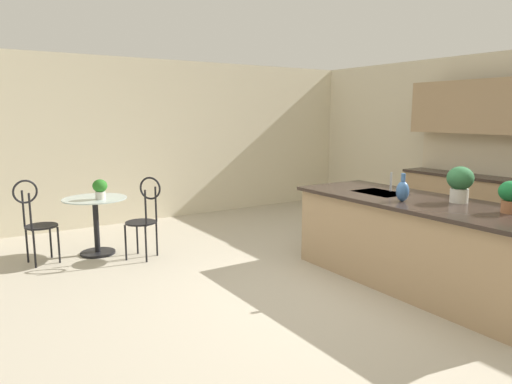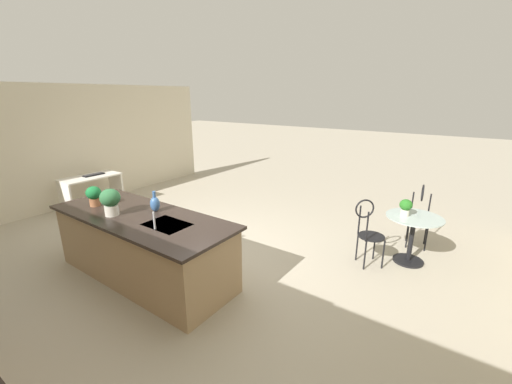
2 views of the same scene
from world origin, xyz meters
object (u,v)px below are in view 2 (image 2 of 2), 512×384
object	(u,v)px
potted_plant_on_table	(406,206)
vase_on_counter	(155,204)
chair_near_window	(420,213)
bistro_table	(412,235)
writing_desk	(92,186)
keyboard	(94,175)
potted_plant_counter_near	(110,200)
chair_by_island	(369,229)
potted_plant_counter_far	(94,195)

from	to	relation	value
potted_plant_on_table	vase_on_counter	distance (m)	3.62
chair_near_window	potted_plant_on_table	world-z (taller)	chair_near_window
potted_plant_on_table	bistro_table	bearing A→B (deg)	-163.38
writing_desk	potted_plant_on_table	world-z (taller)	potted_plant_on_table
keyboard	potted_plant_counter_near	bearing A→B (deg)	155.42
chair_near_window	keyboard	xyz separation A→B (m)	(6.32, 2.08, 0.18)
writing_desk	chair_near_window	bearing A→B (deg)	-160.88
bistro_table	chair_by_island	distance (m)	0.71
bistro_table	keyboard	distance (m)	6.49
potted_plant_counter_far	keyboard	bearing A→B (deg)	-27.89
chair_by_island	potted_plant_counter_near	world-z (taller)	potted_plant_counter_near
keyboard	potted_plant_on_table	xyz separation A→B (m)	(-6.20, -1.34, 0.13)
bistro_table	potted_plant_on_table	bearing A→B (deg)	16.62
keyboard	potted_plant_counter_near	world-z (taller)	potted_plant_counter_near
potted_plant_on_table	potted_plant_counter_near	size ratio (longest dim) A/B	0.70
chair_by_island	potted_plant_counter_near	distance (m)	3.64
chair_near_window	bistro_table	bearing A→B (deg)	91.66
potted_plant_counter_near	vase_on_counter	xyz separation A→B (m)	(-0.35, -0.43, -0.10)
chair_near_window	keyboard	world-z (taller)	chair_near_window
writing_desk	potted_plant_counter_far	size ratio (longest dim) A/B	4.11
bistro_table	potted_plant_counter_far	distance (m)	4.73
potted_plant_counter_far	potted_plant_counter_near	bearing A→B (deg)	172.71
chair_near_window	writing_desk	size ratio (longest dim) A/B	0.87
potted_plant_counter_near	vase_on_counter	bearing A→B (deg)	-129.06
potted_plant_on_table	keyboard	bearing A→B (deg)	12.17
potted_plant_counter_near	potted_plant_counter_far	distance (m)	0.56
chair_near_window	chair_by_island	world-z (taller)	same
vase_on_counter	potted_plant_counter_near	bearing A→B (deg)	50.94
keyboard	potted_plant_on_table	world-z (taller)	potted_plant_on_table
writing_desk	vase_on_counter	world-z (taller)	vase_on_counter
chair_by_island	keyboard	distance (m)	5.89
writing_desk	potted_plant_counter_far	distance (m)	2.85
potted_plant_on_table	potted_plant_counter_near	xyz separation A→B (m)	(3.13, 2.74, 0.24)
keyboard	chair_by_island	bearing A→B (deg)	-171.09
chair_by_island	vase_on_counter	size ratio (longest dim) A/B	3.62
keyboard	vase_on_counter	xyz separation A→B (m)	(-3.42, 0.97, 0.28)
potted_plant_on_table	potted_plant_counter_far	distance (m)	4.55
potted_plant_on_table	chair_by_island	bearing A→B (deg)	47.80
chair_by_island	writing_desk	distance (m)	5.88
potted_plant_counter_near	vase_on_counter	distance (m)	0.56
chair_near_window	vase_on_counter	world-z (taller)	vase_on_counter
potted_plant_counter_far	vase_on_counter	world-z (taller)	potted_plant_counter_far
bistro_table	keyboard	size ratio (longest dim) A/B	1.82
writing_desk	potted_plant_counter_near	size ratio (longest dim) A/B	3.28
keyboard	potted_plant_counter_far	size ratio (longest dim) A/B	1.51
chair_near_window	writing_desk	bearing A→B (deg)	19.12
chair_by_island	potted_plant_counter_near	size ratio (longest dim) A/B	2.85
potted_plant_counter_far	vase_on_counter	size ratio (longest dim) A/B	1.01
potted_plant_on_table	vase_on_counter	world-z (taller)	vase_on_counter
bistro_table	vase_on_counter	world-z (taller)	vase_on_counter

